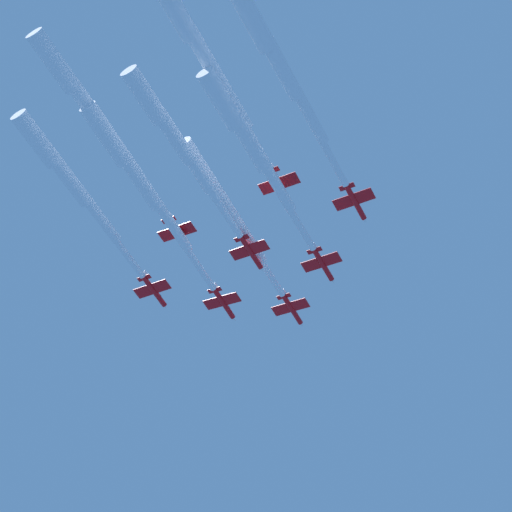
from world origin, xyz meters
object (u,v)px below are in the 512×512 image
at_px(jet_port_outer, 282,70).
at_px(jet_starboard_outer, 90,109).
at_px(jet_trail_port, 206,59).
at_px(jet_lead, 225,205).
at_px(jet_port_inner, 140,181).
at_px(jet_starboard_mid, 70,181).
at_px(jet_starboard_inner, 250,145).
at_px(jet_port_mid, 176,139).

height_order(jet_port_outer, jet_starboard_outer, jet_starboard_outer).
bearing_deg(jet_starboard_outer, jet_port_outer, 42.30).
relative_size(jet_port_outer, jet_trail_port, 1.05).
xyz_separation_m(jet_lead, jet_port_inner, (-4.24, -17.00, -1.47)).
bearing_deg(jet_starboard_mid, jet_port_inner, 53.90).
bearing_deg(jet_port_inner, jet_trail_port, -5.48).
bearing_deg(jet_port_outer, jet_trail_port, -118.78).
xyz_separation_m(jet_starboard_inner, jet_trail_port, (8.26, -15.47, 3.31)).
bearing_deg(jet_starboard_outer, jet_port_inner, 114.77).
relative_size(jet_starboard_inner, jet_starboard_outer, 0.98).
bearing_deg(jet_port_inner, jet_starboard_mid, -126.10).
xyz_separation_m(jet_port_inner, jet_port_outer, (34.27, 9.51, 0.44)).
bearing_deg(jet_trail_port, jet_port_mid, 167.85).
xyz_separation_m(jet_starboard_inner, jet_port_mid, (-7.13, -12.15, 0.35)).
bearing_deg(jet_starboard_outer, jet_trail_port, 31.55).
distance_m(jet_port_inner, jet_port_mid, 12.27).
distance_m(jet_starboard_inner, jet_starboard_outer, 30.80).
height_order(jet_port_inner, jet_starboard_outer, jet_starboard_outer).
relative_size(jet_starboard_outer, jet_trail_port, 1.06).
xyz_separation_m(jet_port_inner, jet_starboard_outer, (7.04, -15.26, 1.59)).
relative_size(jet_lead, jet_starboard_outer, 0.95).
height_order(jet_port_inner, jet_starboard_mid, jet_starboard_mid).
relative_size(jet_port_inner, jet_starboard_inner, 1.07).
distance_m(jet_port_inner, jet_starboard_inner, 23.24).
bearing_deg(jet_port_inner, jet_port_outer, 15.51).
height_order(jet_starboard_inner, jet_port_outer, jet_port_outer).
bearing_deg(jet_starboard_mid, jet_port_outer, 25.99).
bearing_deg(jet_starboard_mid, jet_starboard_outer, -15.11).
bearing_deg(jet_port_mid, jet_lead, 116.00).
distance_m(jet_port_inner, jet_port_outer, 35.57).
relative_size(jet_starboard_inner, jet_port_mid, 1.05).
bearing_deg(jet_port_inner, jet_starboard_outer, -65.23).
bearing_deg(jet_port_inner, jet_lead, 75.99).
height_order(jet_lead, jet_starboard_mid, jet_lead).
relative_size(jet_port_mid, jet_port_outer, 0.94).
distance_m(jet_port_mid, jet_trail_port, 16.01).
bearing_deg(jet_lead, jet_starboard_inner, -15.48).
bearing_deg(jet_starboard_mid, jet_trail_port, 13.41).
bearing_deg(jet_lead, jet_port_mid, -64.00).
bearing_deg(jet_port_outer, jet_starboard_mid, -154.01).
xyz_separation_m(jet_starboard_inner, jet_starboard_mid, (-27.47, -23.98, 1.99)).
relative_size(jet_port_inner, jet_port_mid, 1.12).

